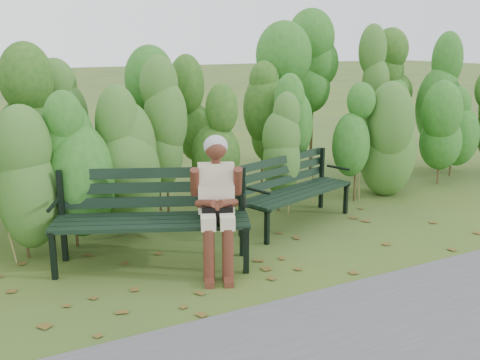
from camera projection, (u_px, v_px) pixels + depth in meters
name	position (u px, v px, depth m)	size (l,w,h in m)	color
ground	(256.00, 258.00, 5.76)	(80.00, 80.00, 0.00)	#354E23
hedge_band	(184.00, 115.00, 7.05)	(11.04, 1.67, 2.42)	#47381E
leaf_litter	(268.00, 253.00, 5.88)	(5.79, 2.14, 0.01)	brown
bench_left	(152.00, 210.00, 5.51)	(1.97, 1.31, 0.94)	black
bench_right	(292.00, 185.00, 6.76)	(1.70, 1.01, 0.81)	black
seated_woman	(217.00, 195.00, 5.33)	(0.60, 0.79, 1.30)	beige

